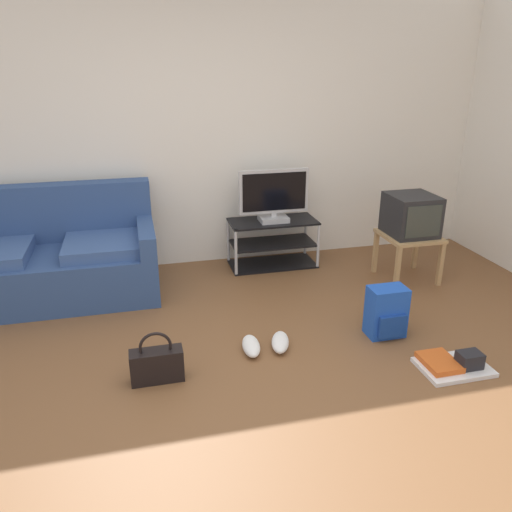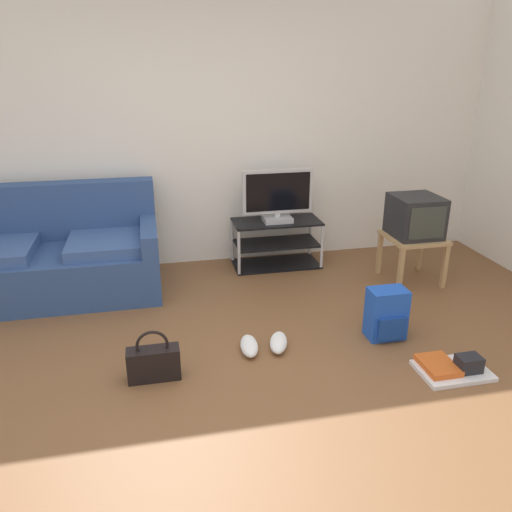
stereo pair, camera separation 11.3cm
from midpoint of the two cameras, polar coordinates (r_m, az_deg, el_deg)
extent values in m
cube|color=brown|center=(3.32, 0.07, -15.83)|extent=(9.00, 9.80, 0.02)
cube|color=silver|center=(5.11, -5.92, 13.93)|extent=(9.00, 0.10, 2.70)
cube|color=navy|center=(4.85, -20.99, -1.77)|extent=(1.82, 0.91, 0.42)
cube|color=navy|center=(5.03, -21.17, 4.76)|extent=(1.82, 0.20, 0.53)
cube|color=navy|center=(4.67, -11.30, 2.53)|extent=(0.14, 0.91, 0.21)
cube|color=#365289|center=(4.64, -15.42, 1.36)|extent=(0.73, 0.64, 0.10)
cube|color=black|center=(5.11, 2.98, 3.89)|extent=(0.88, 0.42, 0.02)
cube|color=black|center=(5.18, 2.93, 1.45)|extent=(0.84, 0.40, 0.02)
cube|color=black|center=(5.26, 2.88, -0.91)|extent=(0.88, 0.42, 0.02)
cylinder|color=#B7B7BC|center=(4.91, -1.28, 0.35)|extent=(0.03, 0.03, 0.48)
cylinder|color=#B7B7BC|center=(5.13, 8.08, 1.06)|extent=(0.03, 0.03, 0.48)
cylinder|color=#B7B7BC|center=(5.27, -2.08, 1.83)|extent=(0.03, 0.03, 0.48)
cylinder|color=#B7B7BC|center=(5.47, 6.71, 2.44)|extent=(0.03, 0.03, 0.48)
cube|color=#B2B2B7|center=(5.08, 3.04, 4.19)|extent=(0.28, 0.22, 0.05)
cube|color=#B2B2B7|center=(5.07, 3.05, 4.68)|extent=(0.05, 0.04, 0.04)
cube|color=#B2B2B7|center=(5.00, 3.11, 7.28)|extent=(0.70, 0.04, 0.43)
cube|color=black|center=(4.98, 3.17, 7.21)|extent=(0.64, 0.01, 0.37)
cube|color=tan|center=(4.98, 17.99, 2.00)|extent=(0.50, 0.50, 0.03)
cube|color=tan|center=(4.77, 16.65, -1.60)|extent=(0.04, 0.04, 0.42)
cube|color=tan|center=(4.99, 21.13, -1.14)|extent=(0.04, 0.04, 0.42)
cube|color=tan|center=(5.13, 14.36, 0.27)|extent=(0.04, 0.04, 0.42)
cube|color=tan|center=(5.34, 18.64, 0.62)|extent=(0.04, 0.04, 0.42)
cube|color=#232326|center=(4.93, 18.14, 4.30)|extent=(0.42, 0.44, 0.38)
cube|color=#333833|center=(4.75, 19.43, 3.52)|extent=(0.34, 0.01, 0.29)
cube|color=blue|center=(3.99, 15.27, -6.26)|extent=(0.28, 0.19, 0.40)
cube|color=navy|center=(3.94, 15.87, -7.88)|extent=(0.22, 0.04, 0.17)
cylinder|color=navy|center=(4.04, 13.57, -5.44)|extent=(0.04, 0.04, 0.32)
cylinder|color=navy|center=(4.11, 15.59, -5.18)|extent=(0.04, 0.04, 0.32)
cube|color=black|center=(3.48, -10.52, -11.87)|extent=(0.35, 0.13, 0.22)
torus|color=black|center=(3.40, -10.68, -9.86)|extent=(0.21, 0.02, 0.21)
ellipsoid|color=white|center=(3.74, 0.10, -10.11)|extent=(0.15, 0.30, 0.09)
ellipsoid|color=white|center=(3.78, 3.43, -9.72)|extent=(0.21, 0.31, 0.09)
cube|color=silver|center=(3.79, 22.11, -11.89)|extent=(0.47, 0.33, 0.03)
cube|color=black|center=(3.78, 23.67, -11.05)|extent=(0.16, 0.12, 0.11)
cube|color=#CC561E|center=(3.75, 20.68, -11.46)|extent=(0.22, 0.28, 0.04)
camera|label=1|loc=(0.06, -89.17, 0.32)|focal=35.47mm
camera|label=2|loc=(0.06, 90.83, -0.32)|focal=35.47mm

